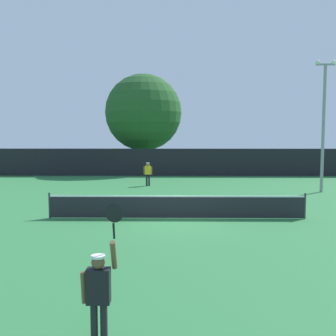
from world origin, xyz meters
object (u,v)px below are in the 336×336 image
light_pole (324,117)px  parked_car_far (248,162)px  parked_car_mid (143,160)px  tennis_ball (230,217)px  parked_car_near (91,161)px  player_serving (99,287)px  player_receiving (148,172)px  large_tree (143,113)px

light_pole → parked_car_far: 14.87m
parked_car_mid → tennis_ball: bearing=-70.6°
tennis_ball → parked_car_near: bearing=115.1°
parked_car_far → player_serving: bearing=-110.8°
player_serving → tennis_ball: (3.58, 10.22, -1.01)m
player_receiving → parked_car_mid: 13.99m
tennis_ball → large_tree: bearing=104.4°
player_receiving → tennis_ball: (4.07, -9.91, -0.91)m
parked_car_mid → player_serving: bearing=-80.4°
player_serving → player_receiving: player_serving is taller
parked_car_mid → parked_car_far: (10.26, -2.26, 0.00)m
parked_car_near → parked_car_mid: 5.25m
player_receiving → tennis_ball: bearing=112.3°
player_receiving → parked_car_far: parked_car_far is taller
light_pole → player_serving: bearing=-120.0°
player_receiving → parked_car_far: size_ratio=0.36×
player_receiving → parked_car_near: 14.07m
parked_car_mid → parked_car_far: bearing=-6.0°
tennis_ball → parked_car_mid: parked_car_mid is taller
light_pole → parked_car_far: (-1.73, 14.31, -3.68)m
large_tree → parked_car_near: large_tree is taller
player_serving → parked_car_near: 33.36m
player_serving → parked_car_near: size_ratio=0.57×
large_tree → parked_car_mid: size_ratio=2.02×
player_receiving → light_pole: (10.60, -2.65, 3.51)m
player_receiving → tennis_ball: player_receiving is taller
light_pole → parked_car_mid: size_ratio=1.78×
player_serving → large_tree: 30.35m
parked_car_near → parked_car_far: size_ratio=0.96×
player_receiving → parked_car_near: parked_car_near is taller
light_pole → tennis_ball: bearing=-131.9°
player_serving → tennis_ball: player_serving is taller
tennis_ball → parked_car_mid: 24.46m
large_tree → parked_car_far: bearing=10.2°
large_tree → parked_car_far: large_tree is taller
player_serving → tennis_ball: 10.87m
tennis_ball → parked_car_far: (4.80, 21.57, 0.74)m
player_serving → parked_car_near: bearing=102.0°
large_tree → parked_car_mid: 6.13m
large_tree → parked_car_near: (-5.44, 2.62, -4.59)m
player_receiving → light_pole: bearing=166.0°
player_receiving → large_tree: 10.87m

